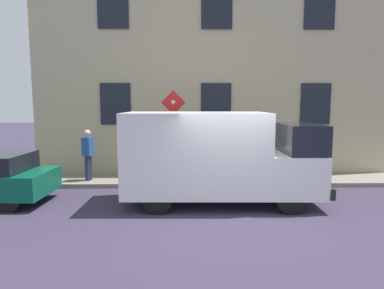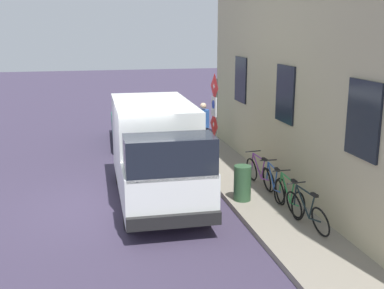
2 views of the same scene
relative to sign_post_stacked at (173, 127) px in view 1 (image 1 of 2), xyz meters
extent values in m
plane|color=#393146|center=(-2.92, -1.51, -1.98)|extent=(80.00, 80.00, 0.00)
cube|color=gray|center=(0.66, -1.51, -1.91)|extent=(1.72, 15.34, 0.14)
cube|color=tan|center=(1.87, -1.51, 2.26)|extent=(0.70, 13.34, 8.49)
cube|color=black|center=(1.50, -5.17, 0.73)|extent=(0.06, 1.10, 1.50)
cube|color=black|center=(1.50, -1.51, 0.73)|extent=(0.06, 1.10, 1.50)
cube|color=black|center=(1.50, 2.16, 0.73)|extent=(0.06, 1.10, 1.50)
cube|color=black|center=(1.50, -5.17, 4.13)|extent=(0.06, 1.10, 1.50)
cube|color=black|center=(1.50, -1.51, 4.13)|extent=(0.06, 1.10, 1.50)
cube|color=black|center=(1.50, 2.16, 4.13)|extent=(0.06, 1.10, 1.50)
cylinder|color=#474C47|center=(0.05, 0.00, -0.41)|extent=(0.09, 0.09, 2.87)
pyramid|color=silver|center=(-0.03, 0.00, 0.77)|extent=(0.05, 0.50, 0.50)
pyramid|color=red|center=(-0.03, 0.00, 0.77)|extent=(0.03, 0.56, 0.56)
cube|color=white|center=(-0.01, 0.00, 0.22)|extent=(0.05, 0.44, 0.56)
cylinder|color=#1933B2|center=(-0.04, 0.00, 0.28)|extent=(0.01, 0.24, 0.24)
pyramid|color=silver|center=(-0.03, 0.00, -0.33)|extent=(0.05, 0.50, 0.50)
pyramid|color=red|center=(-0.03, 0.00, -0.33)|extent=(0.03, 0.56, 0.56)
cube|color=white|center=(-1.89, -0.67, -0.57)|extent=(2.07, 3.84, 2.18)
cube|color=white|center=(-1.94, -3.27, -1.11)|extent=(2.03, 1.44, 1.10)
cube|color=black|center=(-1.94, -3.48, -0.21)|extent=(1.94, 1.02, 0.84)
cube|color=black|center=(-1.95, -4.02, -1.48)|extent=(2.00, 0.20, 0.28)
cylinder|color=black|center=(-1.05, -3.05, -1.60)|extent=(0.23, 0.76, 0.76)
cylinder|color=black|center=(-2.81, -3.02, -1.60)|extent=(0.23, 0.76, 0.76)
cylinder|color=black|center=(-0.99, 0.28, -1.60)|extent=(0.23, 0.76, 0.76)
cylinder|color=black|center=(-2.75, 0.31, -1.60)|extent=(0.23, 0.76, 0.76)
cylinder|color=black|center=(-2.58, 4.07, -1.68)|extent=(0.21, 0.61, 0.60)
cylinder|color=black|center=(-1.03, 4.00, -1.68)|extent=(0.21, 0.61, 0.60)
torus|color=black|center=(0.91, -3.62, -1.51)|extent=(0.25, 0.68, 0.65)
torus|color=black|center=(1.03, -4.67, -1.51)|extent=(0.25, 0.68, 0.65)
cylinder|color=black|center=(0.95, -3.96, -1.31)|extent=(0.10, 0.60, 0.60)
cylinder|color=black|center=(0.96, -4.03, -1.04)|extent=(0.12, 0.73, 0.07)
cylinder|color=black|center=(0.99, -4.32, -1.32)|extent=(0.06, 0.19, 0.55)
cylinder|color=black|center=(1.01, -4.46, -1.56)|extent=(0.08, 0.43, 0.12)
cylinder|color=black|center=(0.92, -3.65, -1.27)|extent=(0.05, 0.09, 0.50)
cube|color=black|center=(1.00, -4.39, -1.01)|extent=(0.10, 0.21, 0.06)
cylinder|color=#262626|center=(0.92, -3.67, -0.97)|extent=(0.46, 0.08, 0.03)
torus|color=black|center=(0.97, -2.66, -1.51)|extent=(0.12, 0.66, 0.66)
torus|color=black|center=(0.97, -3.71, -1.51)|extent=(0.12, 0.66, 0.66)
cylinder|color=green|center=(0.97, -2.99, -1.31)|extent=(0.04, 0.60, 0.60)
cylinder|color=green|center=(0.97, -3.07, -1.04)|extent=(0.04, 0.73, 0.07)
cylinder|color=green|center=(0.97, -3.36, -1.32)|extent=(0.04, 0.18, 0.55)
cylinder|color=green|center=(0.97, -3.49, -1.56)|extent=(0.04, 0.43, 0.12)
cylinder|color=green|center=(0.97, -2.68, -1.27)|extent=(0.04, 0.09, 0.50)
cube|color=black|center=(0.97, -3.43, -1.01)|extent=(0.08, 0.20, 0.06)
cylinder|color=#262626|center=(0.97, -2.71, -0.97)|extent=(0.46, 0.03, 0.03)
torus|color=black|center=(1.01, -1.69, -1.51)|extent=(0.18, 0.67, 0.66)
torus|color=black|center=(0.94, -2.74, -1.51)|extent=(0.18, 0.67, 0.66)
cylinder|color=#2654AA|center=(0.99, -2.03, -1.31)|extent=(0.08, 0.60, 0.60)
cylinder|color=#2654AA|center=(0.98, -2.10, -1.04)|extent=(0.08, 0.73, 0.07)
cylinder|color=#2654AA|center=(0.96, -2.39, -1.32)|extent=(0.05, 0.19, 0.55)
cylinder|color=#2654AA|center=(0.95, -2.53, -1.56)|extent=(0.06, 0.43, 0.12)
cylinder|color=#2654AA|center=(1.01, -1.72, -1.27)|extent=(0.04, 0.09, 0.50)
cube|color=black|center=(0.96, -2.47, -1.01)|extent=(0.09, 0.20, 0.06)
cylinder|color=#262626|center=(1.00, -1.74, -0.97)|extent=(0.46, 0.06, 0.03)
torus|color=black|center=(0.92, -0.73, -1.51)|extent=(0.19, 0.67, 0.66)
torus|color=black|center=(1.02, -1.77, -1.51)|extent=(0.19, 0.67, 0.66)
cylinder|color=purple|center=(0.96, -1.06, -1.31)|extent=(0.09, 0.60, 0.60)
cylinder|color=purple|center=(0.96, -1.14, -1.04)|extent=(0.10, 0.73, 0.07)
cylinder|color=purple|center=(0.99, -1.43, -1.32)|extent=(0.05, 0.19, 0.55)
cylinder|color=purple|center=(1.00, -1.56, -1.56)|extent=(0.08, 0.43, 0.12)
cylinder|color=purple|center=(0.93, -0.75, -1.27)|extent=(0.04, 0.09, 0.50)
cube|color=black|center=(1.00, -1.50, -1.01)|extent=(0.10, 0.21, 0.06)
cylinder|color=#262626|center=(0.93, -0.78, -0.97)|extent=(0.46, 0.07, 0.03)
cylinder|color=#262B47|center=(0.31, 2.92, -1.42)|extent=(0.16, 0.16, 0.85)
cylinder|color=#262B47|center=(0.49, 2.89, -1.42)|extent=(0.16, 0.16, 0.85)
cube|color=#284F9B|center=(0.40, 2.90, -0.68)|extent=(0.44, 0.32, 0.62)
sphere|color=beige|center=(0.40, 2.90, -0.23)|extent=(0.22, 0.22, 0.22)
cylinder|color=#2D5133|center=(0.15, -2.19, -1.39)|extent=(0.44, 0.44, 0.90)
camera|label=1|loc=(-10.97, -0.42, 0.77)|focal=31.74mm
camera|label=2|loc=(-3.67, -13.22, 2.45)|focal=45.10mm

